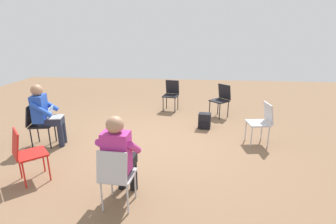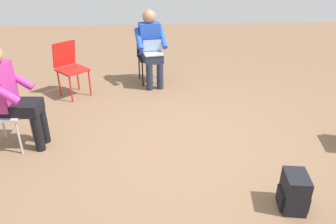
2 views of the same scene
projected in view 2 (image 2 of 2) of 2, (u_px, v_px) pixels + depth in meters
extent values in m
plane|color=brown|center=(182.00, 149.00, 3.88)|extent=(14.00, 14.00, 0.00)
cube|color=red|center=(73.00, 70.00, 5.08)|extent=(0.57, 0.57, 0.03)
cylinder|color=red|center=(90.00, 83.00, 5.19)|extent=(0.02, 0.02, 0.42)
cylinder|color=red|center=(71.00, 89.00, 4.97)|extent=(0.02, 0.02, 0.42)
cylinder|color=red|center=(78.00, 78.00, 5.40)|extent=(0.02, 0.02, 0.42)
cylinder|color=red|center=(59.00, 83.00, 5.18)|extent=(0.02, 0.02, 0.42)
cube|color=red|center=(64.00, 54.00, 5.10)|extent=(0.34, 0.33, 0.40)
cube|color=#B7B7BC|center=(7.00, 113.00, 3.76)|extent=(0.43, 0.43, 0.03)
cylinder|color=#B7B7BC|center=(31.00, 123.00, 4.01)|extent=(0.02, 0.02, 0.42)
cylinder|color=#B7B7BC|center=(19.00, 138.00, 3.71)|extent=(0.02, 0.02, 0.42)
cylinder|color=#B7B7BC|center=(3.00, 123.00, 4.01)|extent=(0.02, 0.02, 0.42)
cube|color=black|center=(150.00, 58.00, 5.63)|extent=(0.47, 0.47, 0.03)
cylinder|color=black|center=(162.00, 73.00, 5.62)|extent=(0.02, 0.02, 0.42)
cylinder|color=black|center=(143.00, 74.00, 5.55)|extent=(0.02, 0.02, 0.42)
cylinder|color=black|center=(158.00, 66.00, 5.92)|extent=(0.02, 0.02, 0.42)
cylinder|color=black|center=(139.00, 68.00, 5.84)|extent=(0.02, 0.02, 0.42)
cube|color=black|center=(148.00, 43.00, 5.70)|extent=(0.39, 0.16, 0.40)
cylinder|color=#23283D|center=(160.00, 76.00, 5.44)|extent=(0.11, 0.11, 0.45)
cylinder|color=#23283D|center=(149.00, 77.00, 5.40)|extent=(0.11, 0.11, 0.45)
cube|color=#23283D|center=(152.00, 57.00, 5.43)|extent=(0.37, 0.47, 0.14)
cube|color=blue|center=(150.00, 38.00, 5.48)|extent=(0.38, 0.28, 0.52)
sphere|color=#A87A5B|center=(149.00, 17.00, 5.32)|extent=(0.22, 0.22, 0.22)
cylinder|color=blue|center=(163.00, 38.00, 5.42)|extent=(0.16, 0.41, 0.31)
cylinder|color=blue|center=(139.00, 39.00, 5.34)|extent=(0.16, 0.41, 0.31)
cube|color=#9EA0A5|center=(154.00, 54.00, 5.30)|extent=(0.34, 0.27, 0.02)
cube|color=#B2D1F2|center=(152.00, 46.00, 5.35)|extent=(0.30, 0.11, 0.20)
cylinder|color=black|center=(43.00, 126.00, 3.93)|extent=(0.11, 0.11, 0.45)
cylinder|color=black|center=(38.00, 133.00, 3.77)|extent=(0.11, 0.11, 0.45)
cube|color=black|center=(22.00, 108.00, 3.72)|extent=(0.44, 0.33, 0.14)
cube|color=#B22D84|center=(0.00, 86.00, 3.61)|extent=(0.24, 0.35, 0.52)
cylinder|color=#B22D84|center=(16.00, 78.00, 3.77)|extent=(0.40, 0.12, 0.31)
cylinder|color=#B22D84|center=(0.00, 91.00, 3.42)|extent=(0.40, 0.12, 0.31)
cube|color=black|center=(294.00, 192.00, 2.94)|extent=(0.24, 0.31, 0.36)
cube|color=black|center=(293.00, 198.00, 2.98)|extent=(0.28, 0.23, 0.16)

